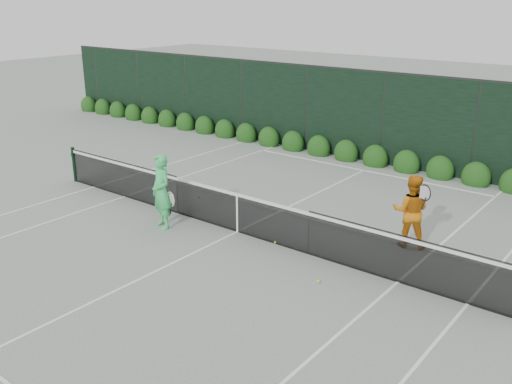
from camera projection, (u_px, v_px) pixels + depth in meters
The scene contains 8 objects.
ground at pixel (238, 232), 13.62m from camera, with size 80.00×80.00×0.00m, color gray.
tennis_net at pixel (236, 211), 13.46m from camera, with size 12.90×0.10×1.07m.
player_woman at pixel (161, 192), 13.62m from camera, with size 0.77×0.62×1.83m.
player_man at pixel (411, 211), 12.61m from camera, with size 0.99×0.88×1.67m.
court_lines at pixel (238, 232), 13.62m from camera, with size 11.03×23.83×0.01m.
windscreen_fence at pixel (148, 203), 11.11m from camera, with size 32.00×21.07×3.06m.
hedge_row at pixel (375, 159), 18.88m from camera, with size 31.66×0.65×0.94m.
tennis_balls at pixel (257, 235), 13.36m from camera, with size 5.34×2.25×0.07m.
Camera 1 is at (8.07, -9.64, 5.36)m, focal length 40.00 mm.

